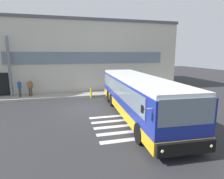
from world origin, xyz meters
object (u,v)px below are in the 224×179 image
object	(u,v)px
passenger_near_column	(20,87)
passenger_by_doorway	(30,86)
entry_support_column	(9,67)
safety_bollard_yellow	(91,93)
bus_main_foreground	(137,96)

from	to	relation	value
passenger_near_column	passenger_by_doorway	xyz separation A→B (m)	(0.94, 0.08, 0.03)
entry_support_column	passenger_near_column	distance (m)	2.12
passenger_by_doorway	safety_bollard_yellow	distance (m)	5.91
passenger_near_column	passenger_by_doorway	size ratio (longest dim) A/B	1.00
bus_main_foreground	safety_bollard_yellow	xyz separation A→B (m)	(-2.26, 6.17, -0.89)
entry_support_column	passenger_by_doorway	world-z (taller)	entry_support_column
bus_main_foreground	passenger_near_column	world-z (taller)	bus_main_foreground
bus_main_foreground	entry_support_column	bearing A→B (deg)	140.56
entry_support_column	passenger_near_column	xyz separation A→B (m)	(0.80, -0.44, -1.92)
entry_support_column	bus_main_foreground	world-z (taller)	entry_support_column
passenger_by_doorway	safety_bollard_yellow	xyz separation A→B (m)	(5.69, -1.44, -0.66)
entry_support_column	passenger_by_doorway	size ratio (longest dim) A/B	3.40
passenger_by_doorway	entry_support_column	bearing A→B (deg)	168.27
bus_main_foreground	safety_bollard_yellow	bearing A→B (deg)	110.11
bus_main_foreground	passenger_by_doorway	xyz separation A→B (m)	(-7.95, 7.61, -0.22)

